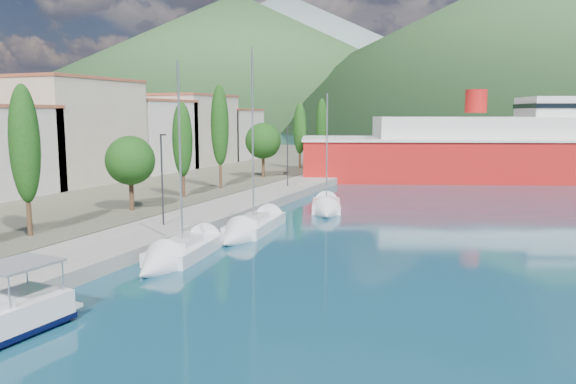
% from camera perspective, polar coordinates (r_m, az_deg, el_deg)
% --- Properties ---
extents(ground, '(1400.00, 1400.00, 0.00)m').
position_cam_1_polar(ground, '(137.79, 16.81, 4.20)').
color(ground, navy).
extents(quay, '(5.00, 88.00, 0.80)m').
position_cam_1_polar(quay, '(48.69, -4.53, -1.26)').
color(quay, gray).
rests_on(quay, ground).
extents(land_strip, '(70.00, 148.00, 0.70)m').
position_cam_1_polar(land_strip, '(80.07, -26.19, 1.52)').
color(land_strip, '#565644').
rests_on(land_strip, ground).
extents(town_buildings, '(9.20, 69.20, 11.30)m').
position_cam_1_polar(town_buildings, '(69.95, -17.62, 5.44)').
color(town_buildings, beige).
rests_on(town_buildings, land_strip).
extents(tree_row, '(4.22, 64.46, 10.40)m').
position_cam_1_polar(tree_row, '(56.28, -7.31, 5.38)').
color(tree_row, '#47301E').
rests_on(tree_row, land_strip).
extents(lamp_posts, '(0.15, 44.23, 6.06)m').
position_cam_1_polar(lamp_posts, '(38.14, -12.51, 1.61)').
color(lamp_posts, '#2D2D33').
rests_on(lamp_posts, quay).
extents(sailboat_near, '(3.56, 8.64, 12.06)m').
position_cam_1_polar(sailboat_near, '(31.45, -11.94, -6.67)').
color(sailboat_near, silver).
rests_on(sailboat_near, ground).
extents(sailboat_mid, '(3.50, 9.68, 13.62)m').
position_cam_1_polar(sailboat_mid, '(37.80, -4.46, -4.05)').
color(sailboat_mid, silver).
rests_on(sailboat_mid, ground).
extents(sailboat_far, '(4.49, 7.69, 10.77)m').
position_cam_1_polar(sailboat_far, '(46.48, 3.90, -1.81)').
color(sailboat_far, silver).
rests_on(sailboat_far, ground).
extents(ferry, '(59.93, 31.49, 11.75)m').
position_cam_1_polar(ferry, '(76.88, 24.39, 3.81)').
color(ferry, red).
rests_on(ferry, ground).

